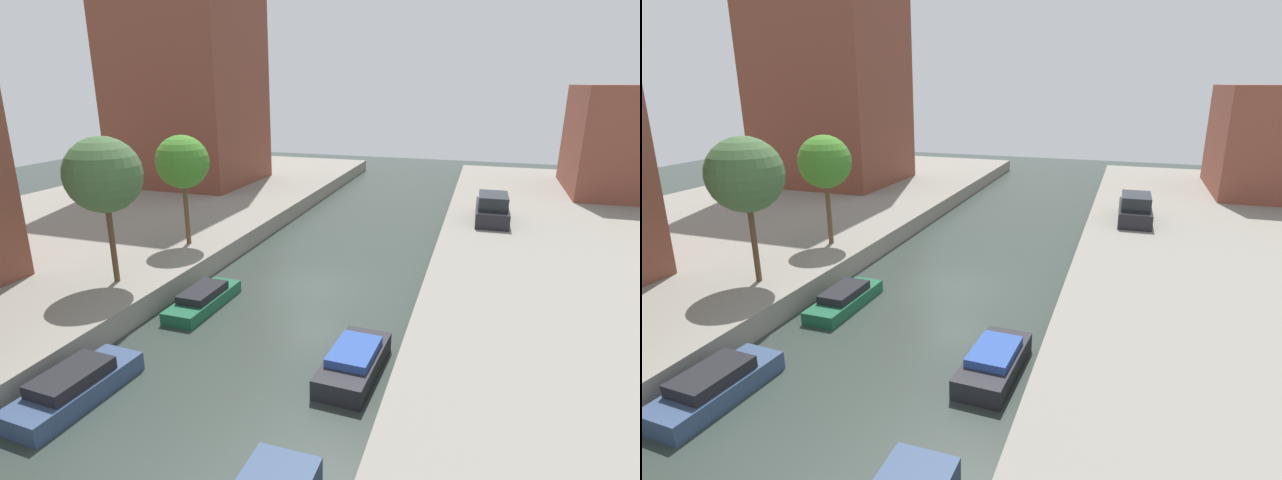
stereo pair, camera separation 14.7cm
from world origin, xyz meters
TOP-DOWN VIEW (x-y plane):
  - ground_plane at (0.00, 0.00)m, footprint 84.00×84.00m
  - quay_left at (-15.00, 0.00)m, footprint 20.00×64.00m
  - apartment_tower_far at (-16.00, 16.17)m, footprint 10.00×9.24m
  - street_tree_2 at (-7.06, -4.20)m, footprint 2.98×2.98m
  - street_tree_3 at (-7.06, 1.18)m, footprint 2.60×2.60m
  - parked_car at (7.64, 10.67)m, footprint 1.92×4.73m
  - moored_boat_left_1 at (-3.76, -10.11)m, footprint 1.74×4.10m
  - moored_boat_left_2 at (-3.52, -3.43)m, footprint 1.41×4.01m
  - moored_boat_right_2 at (3.61, -6.24)m, footprint 1.72×3.76m

SIDE VIEW (x-z plane):
  - ground_plane at x=0.00m, z-range 0.00..0.00m
  - moored_boat_left_2 at x=-3.52m, z-range -0.07..0.76m
  - moored_boat_right_2 at x=3.61m, z-range -0.06..0.86m
  - moored_boat_left_1 at x=-3.76m, z-range -0.08..0.90m
  - quay_left at x=-15.00m, z-range 0.00..1.00m
  - parked_car at x=7.64m, z-range 0.86..2.51m
  - street_tree_3 at x=-7.06m, z-range 2.41..7.88m
  - street_tree_2 at x=-7.06m, z-range 2.46..8.39m
  - apartment_tower_far at x=-16.00m, z-range 1.00..23.80m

